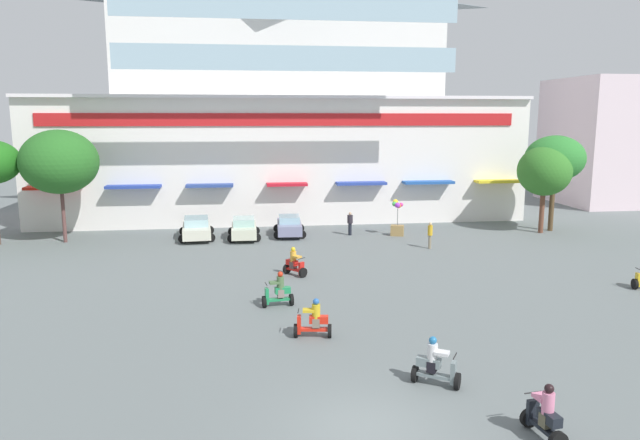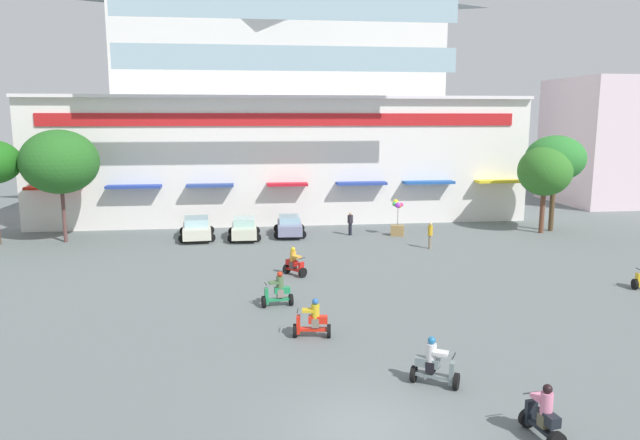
{
  "view_description": "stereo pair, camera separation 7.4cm",
  "coord_description": "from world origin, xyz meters",
  "px_view_note": "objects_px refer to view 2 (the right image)",
  "views": [
    {
      "loc": [
        -3.09,
        -14.36,
        8.31
      ],
      "look_at": [
        1.36,
        19.85,
        2.23
      ],
      "focal_mm": 32.84,
      "sensor_mm": 36.0,
      "label": 1
    },
    {
      "loc": [
        -3.02,
        -14.37,
        8.31
      ],
      "look_at": [
        1.36,
        19.85,
        2.23
      ],
      "focal_mm": 32.84,
      "sensor_mm": 36.0,
      "label": 2
    }
  ],
  "objects_px": {
    "plaza_tree_3": "(555,159)",
    "plaza_tree_1": "(545,171)",
    "parked_car_0": "(197,228)",
    "scooter_rider_4": "(294,264)",
    "scooter_rider_6": "(434,365)",
    "scooter_rider_5": "(278,292)",
    "scooter_rider_7": "(313,321)",
    "pedestrian_1": "(350,222)",
    "pedestrian_0": "(430,234)",
    "plaza_tree_2": "(60,162)",
    "parked_car_2": "(290,225)",
    "scooter_rider_2": "(543,416)",
    "balloon_vendor_cart": "(397,220)",
    "parked_car_1": "(244,228)"
  },
  "relations": [
    {
      "from": "plaza_tree_3",
      "to": "plaza_tree_1",
      "type": "bearing_deg",
      "value": -148.76
    },
    {
      "from": "parked_car_0",
      "to": "scooter_rider_4",
      "type": "distance_m",
      "value": 11.98
    },
    {
      "from": "scooter_rider_6",
      "to": "scooter_rider_5",
      "type": "bearing_deg",
      "value": 117.71
    },
    {
      "from": "scooter_rider_7",
      "to": "pedestrian_1",
      "type": "height_order",
      "value": "pedestrian_1"
    },
    {
      "from": "parked_car_0",
      "to": "scooter_rider_6",
      "type": "xyz_separation_m",
      "value": [
        9.16,
        -23.89,
        -0.1
      ]
    },
    {
      "from": "pedestrian_0",
      "to": "parked_car_0",
      "type": "bearing_deg",
      "value": 161.21
    },
    {
      "from": "plaza_tree_2",
      "to": "plaza_tree_3",
      "type": "distance_m",
      "value": 34.51
    },
    {
      "from": "plaza_tree_1",
      "to": "scooter_rider_5",
      "type": "xyz_separation_m",
      "value": [
        -19.96,
        -14.38,
        -3.84
      ]
    },
    {
      "from": "plaza_tree_2",
      "to": "scooter_rider_6",
      "type": "xyz_separation_m",
      "value": [
        17.86,
        -23.84,
        -4.75
      ]
    },
    {
      "from": "parked_car_2",
      "to": "scooter_rider_6",
      "type": "relative_size",
      "value": 2.5
    },
    {
      "from": "plaza_tree_2",
      "to": "scooter_rider_5",
      "type": "distance_m",
      "value": 21.01
    },
    {
      "from": "plaza_tree_1",
      "to": "parked_car_0",
      "type": "distance_m",
      "value": 25.01
    },
    {
      "from": "parked_car_2",
      "to": "scooter_rider_6",
      "type": "distance_m",
      "value": 24.27
    },
    {
      "from": "scooter_rider_2",
      "to": "pedestrian_1",
      "type": "height_order",
      "value": "pedestrian_1"
    },
    {
      "from": "plaza_tree_3",
      "to": "pedestrian_0",
      "type": "bearing_deg",
      "value": -156.46
    },
    {
      "from": "scooter_rider_7",
      "to": "pedestrian_1",
      "type": "relative_size",
      "value": 0.93
    },
    {
      "from": "pedestrian_1",
      "to": "balloon_vendor_cart",
      "type": "height_order",
      "value": "balloon_vendor_cart"
    },
    {
      "from": "plaza_tree_3",
      "to": "scooter_rider_6",
      "type": "distance_m",
      "value": 29.14
    },
    {
      "from": "pedestrian_1",
      "to": "plaza_tree_3",
      "type": "bearing_deg",
      "value": -0.97
    },
    {
      "from": "scooter_rider_5",
      "to": "scooter_rider_7",
      "type": "height_order",
      "value": "scooter_rider_5"
    },
    {
      "from": "plaza_tree_3",
      "to": "pedestrian_0",
      "type": "xyz_separation_m",
      "value": [
        -10.76,
        -4.69,
        -4.34
      ]
    },
    {
      "from": "plaza_tree_3",
      "to": "scooter_rider_4",
      "type": "height_order",
      "value": "plaza_tree_3"
    },
    {
      "from": "plaza_tree_1",
      "to": "plaza_tree_3",
      "type": "relative_size",
      "value": 0.9
    },
    {
      "from": "scooter_rider_5",
      "to": "parked_car_1",
      "type": "bearing_deg",
      "value": 95.66
    },
    {
      "from": "plaza_tree_1",
      "to": "parked_car_2",
      "type": "bearing_deg",
      "value": 175.82
    },
    {
      "from": "plaza_tree_1",
      "to": "scooter_rider_4",
      "type": "xyz_separation_m",
      "value": [
        -18.8,
        -9.32,
        -3.87
      ]
    },
    {
      "from": "parked_car_0",
      "to": "scooter_rider_4",
      "type": "xyz_separation_m",
      "value": [
        5.9,
        -10.42,
        -0.13
      ]
    },
    {
      "from": "scooter_rider_7",
      "to": "scooter_rider_5",
      "type": "bearing_deg",
      "value": 105.92
    },
    {
      "from": "balloon_vendor_cart",
      "to": "scooter_rider_2",
      "type": "bearing_deg",
      "value": -96.6
    },
    {
      "from": "plaza_tree_1",
      "to": "pedestrian_0",
      "type": "bearing_deg",
      "value": -157.41
    },
    {
      "from": "plaza_tree_2",
      "to": "scooter_rider_4",
      "type": "bearing_deg",
      "value": -35.37
    },
    {
      "from": "scooter_rider_2",
      "to": "balloon_vendor_cart",
      "type": "bearing_deg",
      "value": 83.4
    },
    {
      "from": "plaza_tree_2",
      "to": "parked_car_1",
      "type": "xyz_separation_m",
      "value": [
        11.95,
        -0.42,
        -4.66
      ]
    },
    {
      "from": "plaza_tree_3",
      "to": "scooter_rider_7",
      "type": "distance_m",
      "value": 27.91
    },
    {
      "from": "plaza_tree_2",
      "to": "parked_car_1",
      "type": "height_order",
      "value": "plaza_tree_2"
    },
    {
      "from": "plaza_tree_1",
      "to": "balloon_vendor_cart",
      "type": "relative_size",
      "value": 2.43
    },
    {
      "from": "scooter_rider_4",
      "to": "scooter_rider_6",
      "type": "xyz_separation_m",
      "value": [
        3.26,
        -13.47,
        0.03
      ]
    },
    {
      "from": "parked_car_0",
      "to": "plaza_tree_3",
      "type": "bearing_deg",
      "value": -0.97
    },
    {
      "from": "plaza_tree_2",
      "to": "scooter_rider_7",
      "type": "relative_size",
      "value": 4.87
    },
    {
      "from": "parked_car_0",
      "to": "pedestrian_1",
      "type": "distance_m",
      "value": 10.76
    },
    {
      "from": "scooter_rider_4",
      "to": "scooter_rider_6",
      "type": "height_order",
      "value": "scooter_rider_6"
    },
    {
      "from": "scooter_rider_6",
      "to": "balloon_vendor_cart",
      "type": "xyz_separation_m",
      "value": [
        4.88,
        23.11,
        0.44
      ]
    },
    {
      "from": "scooter_rider_7",
      "to": "pedestrian_0",
      "type": "bearing_deg",
      "value": 57.16
    },
    {
      "from": "plaza_tree_1",
      "to": "pedestrian_0",
      "type": "height_order",
      "value": "plaza_tree_1"
    },
    {
      "from": "plaza_tree_3",
      "to": "scooter_rider_2",
      "type": "height_order",
      "value": "plaza_tree_3"
    },
    {
      "from": "scooter_rider_4",
      "to": "balloon_vendor_cart",
      "type": "xyz_separation_m",
      "value": [
        8.14,
        9.64,
        0.47
      ]
    },
    {
      "from": "scooter_rider_6",
      "to": "scooter_rider_7",
      "type": "relative_size",
      "value": 1.03
    },
    {
      "from": "balloon_vendor_cart",
      "to": "scooter_rider_6",
      "type": "bearing_deg",
      "value": -101.93
    },
    {
      "from": "plaza_tree_2",
      "to": "scooter_rider_2",
      "type": "distance_m",
      "value": 33.93
    },
    {
      "from": "plaza_tree_3",
      "to": "parked_car_1",
      "type": "xyz_separation_m",
      "value": [
        -22.55,
        -0.04,
        -4.58
      ]
    }
  ]
}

